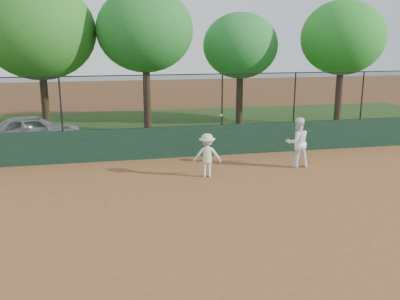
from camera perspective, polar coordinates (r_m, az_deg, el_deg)
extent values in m
plane|color=brown|center=(11.66, -1.58, -8.51)|extent=(80.00, 80.00, 0.00)
cube|color=#163221|center=(17.15, -5.30, 0.92)|extent=(26.00, 0.20, 1.20)
cube|color=#264D18|center=(23.12, -7.09, 2.77)|extent=(36.00, 12.00, 0.01)
imported|color=silver|center=(20.36, -20.55, 2.37)|extent=(4.15, 2.20, 1.34)
imported|color=white|center=(16.21, 12.35, 0.95)|extent=(0.88, 0.69, 1.79)
imported|color=beige|center=(14.74, 0.91, -0.68)|extent=(1.01, 0.66, 1.46)
sphere|color=#E8F135|center=(14.17, 2.73, 4.47)|extent=(0.06, 0.06, 0.06)
cube|color=black|center=(16.86, -5.42, 6.22)|extent=(26.00, 0.02, 2.00)
cylinder|color=black|center=(16.76, -5.50, 9.54)|extent=(26.00, 0.04, 0.04)
cylinder|color=black|center=(16.82, -17.40, 5.63)|extent=(0.06, 0.06, 2.00)
cylinder|color=black|center=(16.81, -7.12, 6.15)|extent=(0.06, 0.06, 2.00)
cylinder|color=black|center=(17.33, 2.86, 6.48)|extent=(0.06, 0.06, 2.00)
cylinder|color=black|center=(18.34, 12.01, 6.60)|extent=(0.06, 0.06, 2.00)
cylinder|color=black|center=(19.75, 20.04, 6.58)|extent=(0.06, 0.06, 2.00)
cylinder|color=#402C16|center=(22.75, -19.19, 5.50)|extent=(0.36, 0.36, 2.81)
ellipsoid|color=#29671D|center=(22.54, -19.90, 14.10)|extent=(5.19, 4.72, 4.48)
cylinder|color=#402917|center=(22.06, -6.79, 6.33)|extent=(0.36, 0.36, 3.11)
ellipsoid|color=#206623|center=(21.87, -7.05, 14.98)|extent=(4.58, 4.16, 3.95)
cylinder|color=#3D2714|center=(24.24, 5.06, 6.45)|extent=(0.36, 0.36, 2.60)
ellipsoid|color=#236E2A|center=(24.03, 5.21, 13.16)|extent=(3.96, 3.60, 3.42)
cylinder|color=#452B18|center=(24.83, 17.28, 6.34)|extent=(0.36, 0.36, 2.84)
ellipsoid|color=#227621|center=(24.65, 17.82, 13.53)|extent=(4.38, 3.98, 3.79)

